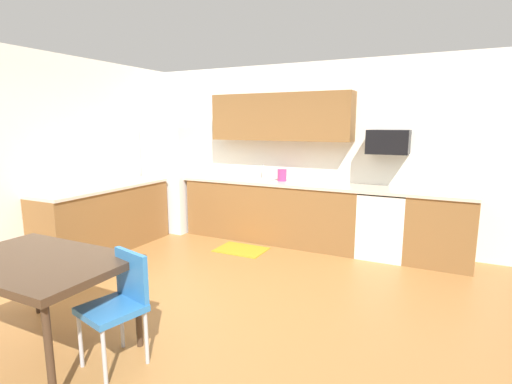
# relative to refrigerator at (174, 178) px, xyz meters

# --- Properties ---
(ground_plane) EXTENTS (12.00, 12.00, 0.00)m
(ground_plane) POSITION_rel_refrigerator_xyz_m (2.18, -2.22, -0.87)
(ground_plane) COLOR #9E6B38
(wall_back) EXTENTS (5.80, 0.10, 2.70)m
(wall_back) POSITION_rel_refrigerator_xyz_m (2.18, 0.43, 0.48)
(wall_back) COLOR white
(wall_back) RESTS_ON ground
(wall_left) EXTENTS (0.10, 5.80, 2.70)m
(wall_left) POSITION_rel_refrigerator_xyz_m (-0.47, -2.22, 0.48)
(wall_left) COLOR white
(wall_left) RESTS_ON ground
(cabinet_run_back) EXTENTS (2.74, 0.60, 0.90)m
(cabinet_run_back) POSITION_rel_refrigerator_xyz_m (1.80, 0.08, -0.42)
(cabinet_run_back) COLOR brown
(cabinet_run_back) RESTS_ON ground
(cabinet_run_back_right) EXTENTS (0.81, 0.60, 0.90)m
(cabinet_run_back_right) POSITION_rel_refrigerator_xyz_m (4.17, 0.08, -0.42)
(cabinet_run_back_right) COLOR brown
(cabinet_run_back_right) RESTS_ON ground
(cabinet_run_left) EXTENTS (0.60, 2.00, 0.90)m
(cabinet_run_left) POSITION_rel_refrigerator_xyz_m (-0.12, -1.42, -0.42)
(cabinet_run_left) COLOR brown
(cabinet_run_left) RESTS_ON ground
(countertop_back) EXTENTS (4.80, 0.64, 0.04)m
(countertop_back) POSITION_rel_refrigerator_xyz_m (2.18, 0.08, 0.05)
(countertop_back) COLOR beige
(countertop_back) RESTS_ON cabinet_run_back
(countertop_left) EXTENTS (0.64, 2.00, 0.04)m
(countertop_left) POSITION_rel_refrigerator_xyz_m (-0.12, -1.42, 0.05)
(countertop_left) COLOR beige
(countertop_left) RESTS_ON cabinet_run_left
(upper_cabinets_back) EXTENTS (2.20, 0.34, 0.70)m
(upper_cabinets_back) POSITION_rel_refrigerator_xyz_m (1.88, 0.21, 1.03)
(upper_cabinets_back) COLOR brown
(refrigerator) EXTENTS (0.76, 0.70, 1.75)m
(refrigerator) POSITION_rel_refrigerator_xyz_m (0.00, 0.00, 0.00)
(refrigerator) COLOR white
(refrigerator) RESTS_ON ground
(oven_range) EXTENTS (0.60, 0.60, 0.91)m
(oven_range) POSITION_rel_refrigerator_xyz_m (3.47, 0.08, -0.42)
(oven_range) COLOR white
(oven_range) RESTS_ON ground
(microwave) EXTENTS (0.54, 0.36, 0.32)m
(microwave) POSITION_rel_refrigerator_xyz_m (3.47, 0.18, 0.69)
(microwave) COLOR black
(sink_basin) EXTENTS (0.48, 0.40, 0.14)m
(sink_basin) POSITION_rel_refrigerator_xyz_m (1.57, 0.08, 0.01)
(sink_basin) COLOR #A5A8AD
(sink_basin) RESTS_ON countertop_back
(sink_faucet) EXTENTS (0.02, 0.02, 0.24)m
(sink_faucet) POSITION_rel_refrigerator_xyz_m (1.57, 0.26, 0.17)
(sink_faucet) COLOR #B2B5BA
(sink_faucet) RESTS_ON countertop_back
(dining_table) EXTENTS (1.40, 0.90, 0.77)m
(dining_table) POSITION_rel_refrigerator_xyz_m (1.40, -3.48, -0.17)
(dining_table) COLOR #422D1E
(dining_table) RESTS_ON ground
(chair_near_table) EXTENTS (0.48, 0.48, 0.85)m
(chair_near_table) POSITION_rel_refrigerator_xyz_m (2.07, -3.30, -0.37)
(chair_near_table) COLOR #2D72B7
(chair_near_table) RESTS_ON ground
(floor_mat) EXTENTS (0.70, 0.50, 0.01)m
(floor_mat) POSITION_rel_refrigerator_xyz_m (1.62, -0.57, -0.87)
(floor_mat) COLOR orange
(floor_mat) RESTS_ON ground
(kettle) EXTENTS (0.14, 0.14, 0.20)m
(kettle) POSITION_rel_refrigerator_xyz_m (1.95, 0.13, 0.15)
(kettle) COLOR #CC3372
(kettle) RESTS_ON countertop_back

